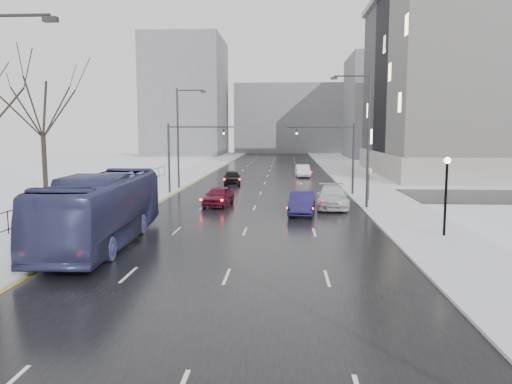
% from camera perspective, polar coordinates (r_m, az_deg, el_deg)
% --- Properties ---
extents(road, '(16.00, 150.00, 0.04)m').
position_cam_1_polar(road, '(57.64, 1.08, 1.21)').
color(road, black).
rests_on(road, ground).
extents(cross_road, '(130.00, 10.00, 0.04)m').
position_cam_1_polar(cross_road, '(45.73, 0.46, -0.31)').
color(cross_road, black).
rests_on(cross_road, ground).
extents(sidewalk_left, '(5.00, 150.00, 0.16)m').
position_cam_1_polar(sidewalk_left, '(59.00, -9.17, 1.31)').
color(sidewalk_left, silver).
rests_on(sidewalk_left, ground).
extents(sidewalk_right, '(5.00, 150.00, 0.16)m').
position_cam_1_polar(sidewalk_right, '(58.17, 11.47, 1.18)').
color(sidewalk_right, silver).
rests_on(sidewalk_right, ground).
extents(park_strip, '(14.00, 150.00, 0.12)m').
position_cam_1_polar(park_strip, '(61.77, -17.80, 1.30)').
color(park_strip, white).
rests_on(park_strip, ground).
extents(tree_park_e, '(9.45, 9.45, 13.50)m').
position_cam_1_polar(tree_park_e, '(46.49, -22.83, -0.76)').
color(tree_park_e, black).
rests_on(tree_park_e, ground).
extents(iron_fence, '(0.06, 70.00, 1.30)m').
position_cam_1_polar(iron_fence, '(31.70, -25.60, -2.64)').
color(iron_fence, black).
rests_on(iron_fence, sidewalk_left).
extents(streetlight_r_mid, '(2.95, 0.25, 10.00)m').
position_cam_1_polar(streetlight_r_mid, '(37.76, 12.39, 6.51)').
color(streetlight_r_mid, '#2D2D33').
rests_on(streetlight_r_mid, ground).
extents(streetlight_l_far, '(2.95, 0.25, 10.00)m').
position_cam_1_polar(streetlight_l_far, '(50.41, -8.67, 6.67)').
color(streetlight_l_far, '#2D2D33').
rests_on(streetlight_l_far, ground).
extents(lamppost_r_mid, '(0.36, 0.36, 4.28)m').
position_cam_1_polar(lamppost_r_mid, '(28.79, 20.92, 0.77)').
color(lamppost_r_mid, black).
rests_on(lamppost_r_mid, sidewalk_right).
extents(mast_signal_right, '(6.10, 0.33, 6.50)m').
position_cam_1_polar(mast_signal_right, '(45.61, 9.73, 4.73)').
color(mast_signal_right, '#2D2D33').
rests_on(mast_signal_right, ground).
extents(mast_signal_left, '(6.10, 0.33, 6.50)m').
position_cam_1_polar(mast_signal_left, '(46.35, -8.65, 4.78)').
color(mast_signal_left, '#2D2D33').
rests_on(mast_signal_left, ground).
extents(no_uturn_sign, '(0.60, 0.06, 2.70)m').
position_cam_1_polar(no_uturn_sign, '(42.02, 12.82, 2.00)').
color(no_uturn_sign, '#2D2D33').
rests_on(no_uturn_sign, sidewalk_right).
extents(bldg_far_right, '(24.00, 20.00, 22.00)m').
position_cam_1_polar(bldg_far_right, '(115.31, 16.50, 9.28)').
color(bldg_far_right, slate).
rests_on(bldg_far_right, ground).
extents(bldg_far_left, '(18.00, 22.00, 28.00)m').
position_cam_1_polar(bldg_far_left, '(124.97, -7.96, 10.68)').
color(bldg_far_left, slate).
rests_on(bldg_far_left, ground).
extents(bldg_far_center, '(30.00, 18.00, 18.00)m').
position_cam_1_polar(bldg_far_center, '(137.35, 4.15, 8.30)').
color(bldg_far_center, slate).
rests_on(bldg_far_center, ground).
extents(bus, '(3.71, 13.19, 3.64)m').
position_cam_1_polar(bus, '(26.67, -17.12, -1.89)').
color(bus, navy).
rests_on(bus, road).
extents(sedan_center_near, '(2.31, 4.64, 1.52)m').
position_cam_1_polar(sedan_center_near, '(38.84, -4.30, -0.47)').
color(sedan_center_near, '#570F25').
rests_on(sedan_center_near, road).
extents(sedan_right_near, '(2.10, 4.89, 1.57)m').
position_cam_1_polar(sedan_right_near, '(34.97, 5.29, -1.27)').
color(sedan_right_near, '#1E194D').
rests_on(sedan_right_near, road).
extents(sedan_right_far, '(2.63, 5.83, 1.66)m').
position_cam_1_polar(sedan_right_far, '(38.28, 8.70, -0.54)').
color(sedan_right_far, silver).
rests_on(sedan_right_far, road).
extents(sedan_center_far, '(2.25, 4.62, 1.52)m').
position_cam_1_polar(sedan_center_far, '(54.42, -2.75, 1.68)').
color(sedan_center_far, black).
rests_on(sedan_center_far, road).
extents(sedan_right_distant, '(1.89, 4.71, 1.52)m').
position_cam_1_polar(sedan_right_distant, '(63.59, 5.36, 2.43)').
color(sedan_right_distant, white).
rests_on(sedan_right_distant, road).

